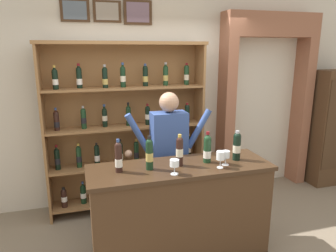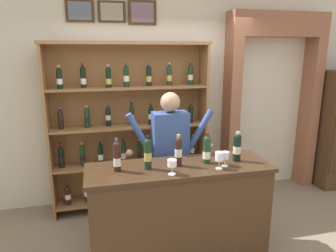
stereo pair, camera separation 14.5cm
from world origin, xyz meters
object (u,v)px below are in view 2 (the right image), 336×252
Objects in this scene: tasting_bottle_riserva at (117,156)px; wine_glass_center at (219,157)px; wine_shelf at (130,125)px; tasting_bottle_prosecco at (148,154)px; tasting_bottle_chianti at (237,147)px; wine_glass_right at (172,164)px; tasting_bottle_brunello at (207,149)px; shopkeeper at (170,148)px; tasting_bottle_rosso at (178,151)px; tasting_counter at (179,213)px; wine_glass_left at (225,156)px.

wine_glass_center is (0.93, -0.17, -0.03)m from tasting_bottle_riserva.
tasting_bottle_prosecco is at bearing -88.77° from wine_shelf.
wine_shelf reaches higher than tasting_bottle_chianti.
tasting_bottle_prosecco is at bearing -3.97° from tasting_bottle_riserva.
wine_glass_center is at bearing -13.10° from tasting_bottle_prosecco.
wine_glass_right is (0.21, -1.41, -0.03)m from wine_shelf.
wine_glass_right is (-0.40, -0.20, -0.04)m from tasting_bottle_brunello.
shopkeeper reaches higher than wine_glass_center.
tasting_bottle_prosecco is 1.03× the size of tasting_bottle_rosso.
wine_shelf is at bearing 98.54° from wine_glass_right.
wine_shelf reaches higher than wine_glass_center.
tasting_bottle_riserva is (-0.59, 0.01, 0.64)m from tasting_counter.
tasting_bottle_riserva is 0.99× the size of tasting_bottle_brunello.
wine_glass_left is (0.73, -0.09, -0.05)m from tasting_bottle_prosecco.
tasting_bottle_chianti is 2.18× the size of wine_glass_right.
wine_glass_center is at bearing -66.15° from shopkeeper.
wine_glass_center is at bearing -64.09° from wine_shelf.
tasting_bottle_riserva is 2.24× the size of wine_glass_right.
tasting_bottle_riserva is at bearing 176.03° from tasting_bottle_prosecco.
tasting_counter is 5.86× the size of tasting_bottle_chianti.
wine_shelf is 1.42m from tasting_counter.
tasting_bottle_prosecco reaches higher than wine_glass_center.
wine_glass_left is at bearing -39.80° from tasting_bottle_brunello.
wine_glass_left is (-0.17, -0.10, -0.05)m from tasting_bottle_chianti.
wine_glass_left is at bearing -60.37° from wine_shelf.
tasting_counter is 0.66m from tasting_bottle_rosso.
shopkeeper is at bearing 121.57° from wine_glass_left.
tasting_bottle_riserva is at bearing 169.62° from wine_glass_center.
wine_glass_center is at bearing -148.76° from tasting_bottle_chianti.
tasting_bottle_chianti is at bearing -0.22° from tasting_counter.
wine_shelf is at bearing 78.16° from tasting_bottle_riserva.
tasting_counter is 0.72m from tasting_bottle_prosecco.
tasting_counter is 10.87× the size of wine_glass_center.
tasting_bottle_chianti is (0.55, -0.53, 0.14)m from shopkeeper.
shopkeeper is at bearing 57.04° from tasting_bottle_prosecco.
wine_glass_left is (1.01, -0.11, -0.04)m from tasting_bottle_riserva.
shopkeeper is 5.28× the size of tasting_bottle_brunello.
tasting_bottle_prosecco reaches higher than tasting_bottle_rosso.
wine_shelf is at bearing 117.84° from shopkeeper.
tasting_counter is 0.64m from wine_glass_right.
tasting_counter is 0.72m from wine_glass_center.
tasting_counter is at bearing -74.93° from wine_shelf.
wine_glass_right is at bearing -120.03° from tasting_bottle_rosso.
wine_shelf is at bearing 104.78° from tasting_bottle_rosso.
tasting_bottle_riserva is 1.03× the size of tasting_bottle_chianti.
tasting_counter is 12.54× the size of wine_glass_left.
tasting_bottle_rosso is at bearing 166.33° from wine_glass_left.
wine_glass_left reaches higher than tasting_counter.
shopkeeper is 5.30× the size of tasting_bottle_riserva.
shopkeeper is at bearing -62.16° from wine_shelf.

